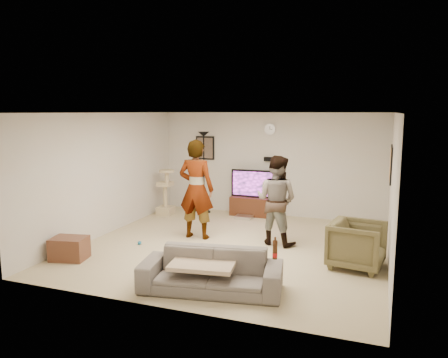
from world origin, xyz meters
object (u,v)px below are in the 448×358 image
(cat_tree, at_px, (165,192))
(person_left, at_px, (196,189))
(sofa, at_px, (211,271))
(side_table, at_px, (69,248))
(armchair, at_px, (357,245))
(tv, at_px, (254,184))
(tv_stand, at_px, (253,206))
(floor_lamp, at_px, (204,173))
(beer_bottle, at_px, (275,250))
(person_right, at_px, (276,200))

(cat_tree, xyz_separation_m, person_left, (1.52, -1.54, 0.43))
(sofa, distance_m, side_table, 2.81)
(cat_tree, xyz_separation_m, armchair, (4.66, -2.19, -0.18))
(tv, bearing_deg, tv_stand, 0.00)
(floor_lamp, height_order, side_table, floor_lamp)
(tv_stand, relative_size, side_table, 1.90)
(cat_tree, distance_m, side_table, 3.51)
(cat_tree, xyz_separation_m, beer_bottle, (3.70, -3.87, 0.14))
(floor_lamp, bearing_deg, cat_tree, -145.76)
(armchair, bearing_deg, tv, 50.98)
(person_left, bearing_deg, tv, -105.12)
(floor_lamp, distance_m, side_table, 4.20)
(floor_lamp, distance_m, person_left, 2.21)
(tv_stand, distance_m, beer_bottle, 4.84)
(armchair, height_order, side_table, armchair)
(person_left, bearing_deg, floor_lamp, -72.31)
(person_right, relative_size, armchair, 2.03)
(sofa, relative_size, beer_bottle, 7.98)
(tv, distance_m, person_right, 2.30)
(tv, xyz_separation_m, beer_bottle, (1.63, -4.53, -0.08))
(tv, distance_m, person_left, 2.28)
(cat_tree, distance_m, sofa, 4.77)
(person_right, xyz_separation_m, sofa, (-0.34, -2.48, -0.56))
(tv, distance_m, floor_lamp, 1.29)
(cat_tree, distance_m, beer_bottle, 5.35)
(side_table, bearing_deg, beer_bottle, -5.77)
(armchair, bearing_deg, person_right, 71.18)
(person_right, height_order, beer_bottle, person_right)
(tv, xyz_separation_m, cat_tree, (-2.07, -0.67, -0.23))
(beer_bottle, height_order, side_table, beer_bottle)
(sofa, bearing_deg, cat_tree, 115.88)
(person_left, bearing_deg, cat_tree, -46.65)
(floor_lamp, xyz_separation_m, cat_tree, (-0.80, -0.55, -0.45))
(beer_bottle, relative_size, side_table, 0.43)
(tv_stand, relative_size, person_left, 0.56)
(cat_tree, height_order, sofa, cat_tree)
(tv, xyz_separation_m, floor_lamp, (-1.26, -0.12, 0.22))
(sofa, bearing_deg, beer_bottle, -9.80)
(floor_lamp, distance_m, beer_bottle, 5.29)
(sofa, height_order, beer_bottle, beer_bottle)
(tv, height_order, sofa, tv)
(tv, bearing_deg, cat_tree, -162.16)
(sofa, height_order, side_table, sofa)
(beer_bottle, bearing_deg, side_table, 174.23)
(cat_tree, bearing_deg, person_right, -23.97)
(floor_lamp, height_order, cat_tree, floor_lamp)
(floor_lamp, bearing_deg, beer_bottle, -56.79)
(tv, height_order, person_right, person_right)
(tv, xyz_separation_m, side_table, (-2.07, -4.16, -0.60))
(person_right, bearing_deg, cat_tree, -11.59)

